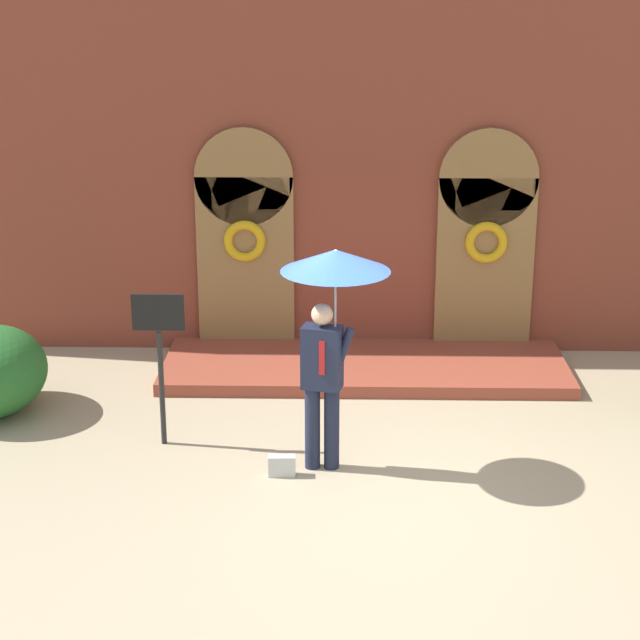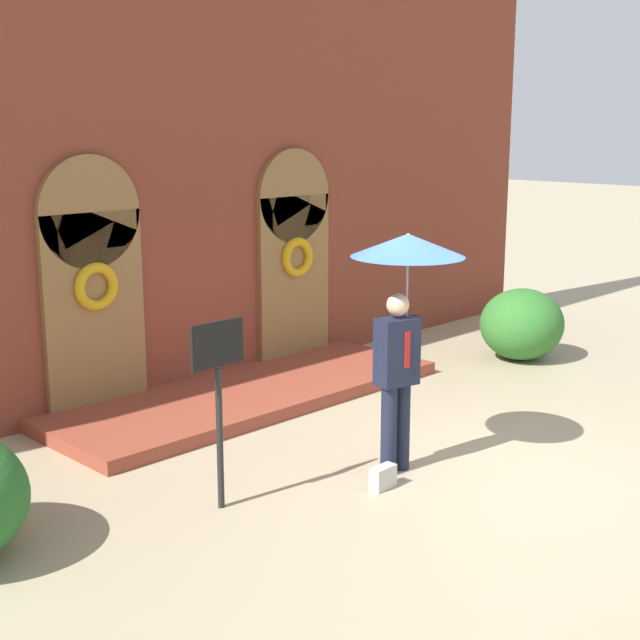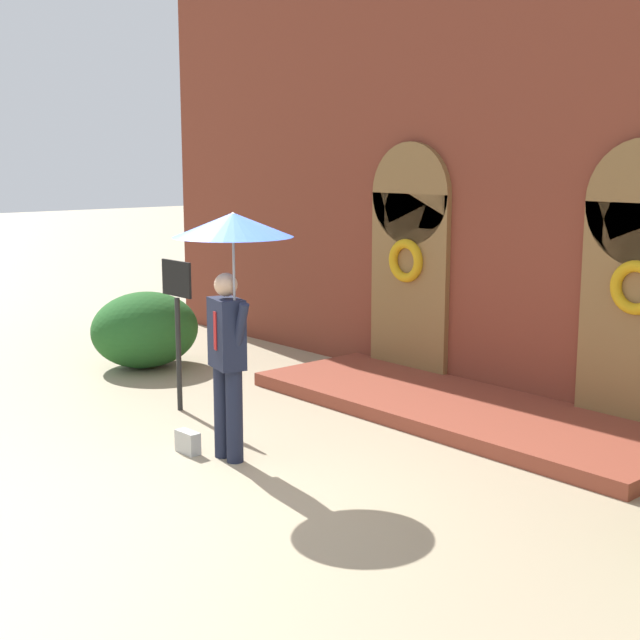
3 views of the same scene
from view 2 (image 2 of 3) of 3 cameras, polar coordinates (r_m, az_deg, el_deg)
ground_plane at (r=9.23m, az=8.09°, el=-9.16°), size 80.00×80.00×0.00m
building_facade at (r=11.56m, az=-8.39°, el=8.86°), size 14.00×2.30×5.60m
person_with_umbrella at (r=8.56m, az=5.45°, el=2.52°), size 1.10×1.10×2.36m
handbag at (r=8.57m, az=4.06°, el=-10.02°), size 0.28×0.13×0.22m
sign_post at (r=7.85m, az=-6.53°, el=-4.06°), size 0.56×0.06×1.72m
shrub_right at (r=13.29m, az=12.79°, el=-0.26°), size 1.25×1.20×1.04m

